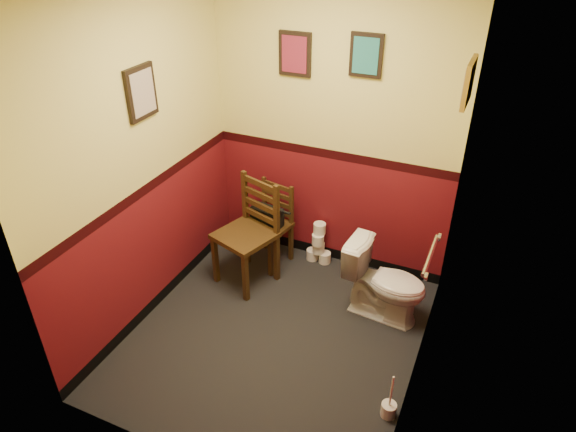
# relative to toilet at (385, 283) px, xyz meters

# --- Properties ---
(floor) EXTENTS (2.20, 2.40, 0.00)m
(floor) POSITION_rel_toilet_xyz_m (-0.72, -0.61, -0.33)
(floor) COLOR black
(floor) RESTS_ON ground
(wall_back) EXTENTS (2.20, 0.00, 2.70)m
(wall_back) POSITION_rel_toilet_xyz_m (-0.72, 0.59, 1.02)
(wall_back) COLOR maroon
(wall_back) RESTS_ON ground
(wall_front) EXTENTS (2.20, 0.00, 2.70)m
(wall_front) POSITION_rel_toilet_xyz_m (-0.72, -1.81, 1.02)
(wall_front) COLOR maroon
(wall_front) RESTS_ON ground
(wall_left) EXTENTS (0.00, 2.40, 2.70)m
(wall_left) POSITION_rel_toilet_xyz_m (-1.82, -0.61, 1.02)
(wall_left) COLOR maroon
(wall_left) RESTS_ON ground
(wall_right) EXTENTS (0.00, 2.40, 2.70)m
(wall_right) POSITION_rel_toilet_xyz_m (0.38, -0.61, 1.02)
(wall_right) COLOR maroon
(wall_right) RESTS_ON ground
(grab_bar) EXTENTS (0.05, 0.56, 0.06)m
(grab_bar) POSITION_rel_toilet_xyz_m (0.35, -0.36, 0.62)
(grab_bar) COLOR silver
(grab_bar) RESTS_ON wall_right
(framed_print_back_a) EXTENTS (0.28, 0.04, 0.36)m
(framed_print_back_a) POSITION_rel_toilet_xyz_m (-1.07, 0.57, 1.62)
(framed_print_back_a) COLOR black
(framed_print_back_a) RESTS_ON wall_back
(framed_print_back_b) EXTENTS (0.26, 0.04, 0.34)m
(framed_print_back_b) POSITION_rel_toilet_xyz_m (-0.47, 0.57, 1.67)
(framed_print_back_b) COLOR black
(framed_print_back_b) RESTS_ON wall_back
(framed_print_left) EXTENTS (0.04, 0.30, 0.38)m
(framed_print_left) POSITION_rel_toilet_xyz_m (-1.80, -0.51, 1.52)
(framed_print_left) COLOR black
(framed_print_left) RESTS_ON wall_left
(framed_print_right) EXTENTS (0.04, 0.34, 0.28)m
(framed_print_right) POSITION_rel_toilet_xyz_m (0.36, -0.01, 1.72)
(framed_print_right) COLOR olive
(framed_print_right) RESTS_ON wall_right
(toilet) EXTENTS (0.72, 0.44, 0.67)m
(toilet) POSITION_rel_toilet_xyz_m (0.00, 0.00, 0.00)
(toilet) COLOR white
(toilet) RESTS_ON floor
(toilet_brush) EXTENTS (0.11, 0.11, 0.38)m
(toilet_brush) POSITION_rel_toilet_xyz_m (0.31, -0.98, -0.27)
(toilet_brush) COLOR silver
(toilet_brush) RESTS_ON floor
(chair_left) EXTENTS (0.58, 0.58, 0.99)m
(chair_left) POSITION_rel_toilet_xyz_m (-1.26, -0.01, 0.16)
(chair_left) COLOR #462E15
(chair_left) RESTS_ON floor
(chair_right) EXTENTS (0.45, 0.45, 0.80)m
(chair_right) POSITION_rel_toilet_xyz_m (-1.21, 0.32, 0.07)
(chair_right) COLOR #462E15
(chair_right) RESTS_ON floor
(handbag) EXTENTS (0.31, 0.18, 0.21)m
(handbag) POSITION_rel_toilet_xyz_m (-1.22, 0.29, 0.18)
(handbag) COLOR black
(handbag) RESTS_ON chair_right
(tp_stack) EXTENTS (0.25, 0.15, 0.43)m
(tp_stack) POSITION_rel_toilet_xyz_m (-0.77, 0.49, -0.15)
(tp_stack) COLOR silver
(tp_stack) RESTS_ON floor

